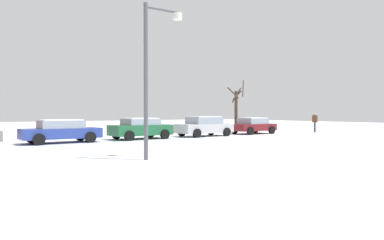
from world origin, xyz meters
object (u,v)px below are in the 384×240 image
parked_car_blue (61,131)px  street_lamp (152,65)px  parked_car_silver (204,126)px  parked_car_green (141,128)px  pedestrian_crossing (315,121)px  parked_car_maroon (253,125)px

parked_car_blue → street_lamp: bearing=-84.4°
street_lamp → parked_car_blue: 9.95m
parked_car_silver → parked_car_green: bearing=178.2°
pedestrian_crossing → parked_car_green: bearing=175.3°
street_lamp → parked_car_silver: size_ratio=1.34×
parked_car_green → street_lamp: bearing=-113.9°
street_lamp → parked_car_blue: street_lamp is taller
street_lamp → parked_car_silver: bearing=45.0°
street_lamp → pedestrian_crossing: size_ratio=3.35×
parked_car_silver → street_lamp: bearing=-135.0°
parked_car_blue → parked_car_silver: 10.35m
street_lamp → parked_car_silver: (9.42, 9.42, -2.80)m
parked_car_maroon → street_lamp: bearing=-146.8°
pedestrian_crossing → parked_car_silver: bearing=174.0°
pedestrian_crossing → parked_car_blue: bearing=176.7°
parked_car_maroon → pedestrian_crossing: pedestrian_crossing is taller
parked_car_silver → parked_car_maroon: 5.18m
street_lamp → parked_car_maroon: size_ratio=1.48×
parked_car_silver → parked_car_maroon: (5.18, 0.15, -0.06)m
street_lamp → parked_car_silver: 13.61m
parked_car_blue → pedestrian_crossing: bearing=-3.3°
parked_car_maroon → pedestrian_crossing: bearing=-12.0°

